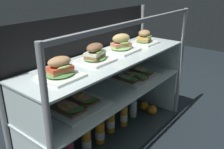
{
  "coord_description": "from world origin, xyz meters",
  "views": [
    {
      "loc": [
        -1.16,
        -0.92,
        1.13
      ],
      "look_at": [
        0.0,
        0.0,
        0.54
      ],
      "focal_mm": 38.82,
      "sensor_mm": 36.0,
      "label": 1
    }
  ],
  "objects_px": {
    "plated_roll_sandwich_far_right": "(95,55)",
    "juice_bottle_front_middle": "(111,121)",
    "open_sandwich_tray_left_of_center": "(77,104)",
    "juice_bottle_front_fourth": "(100,132)",
    "plated_roll_sandwich_mid_left": "(144,38)",
    "juice_bottle_near_post": "(133,108)",
    "juice_bottle_tucked_behind": "(86,139)",
    "juice_bottle_back_center": "(124,115)",
    "orange_fruit_beside_bottles": "(144,106)",
    "plated_roll_sandwich_near_right_corner": "(60,70)",
    "plated_roll_sandwich_right_of_center": "(121,45)",
    "orange_fruit_near_left_post": "(152,110)",
    "open_sandwich_tray_near_left_corner": "(135,76)"
  },
  "relations": [
    {
      "from": "plated_roll_sandwich_far_right",
      "to": "juice_bottle_front_middle",
      "type": "bearing_deg",
      "value": 13.44
    },
    {
      "from": "open_sandwich_tray_left_of_center",
      "to": "juice_bottle_front_fourth",
      "type": "height_order",
      "value": "open_sandwich_tray_left_of_center"
    },
    {
      "from": "plated_roll_sandwich_mid_left",
      "to": "juice_bottle_near_post",
      "type": "bearing_deg",
      "value": 155.16
    },
    {
      "from": "open_sandwich_tray_left_of_center",
      "to": "juice_bottle_tucked_behind",
      "type": "distance_m",
      "value": 0.32
    },
    {
      "from": "open_sandwich_tray_left_of_center",
      "to": "juice_bottle_back_center",
      "type": "xyz_separation_m",
      "value": [
        0.5,
        0.02,
        -0.32
      ]
    },
    {
      "from": "plated_roll_sandwich_mid_left",
      "to": "juice_bottle_front_middle",
      "type": "xyz_separation_m",
      "value": [
        -0.36,
        0.04,
        -0.58
      ]
    },
    {
      "from": "plated_roll_sandwich_mid_left",
      "to": "orange_fruit_beside_bottles",
      "type": "height_order",
      "value": "plated_roll_sandwich_mid_left"
    },
    {
      "from": "plated_roll_sandwich_near_right_corner",
      "to": "orange_fruit_beside_bottles",
      "type": "distance_m",
      "value": 1.14
    },
    {
      "from": "plated_roll_sandwich_near_right_corner",
      "to": "plated_roll_sandwich_right_of_center",
      "type": "xyz_separation_m",
      "value": [
        0.58,
        0.05,
        0.0
      ]
    },
    {
      "from": "juice_bottle_front_fourth",
      "to": "orange_fruit_beside_bottles",
      "type": "distance_m",
      "value": 0.6
    },
    {
      "from": "plated_roll_sandwich_right_of_center",
      "to": "orange_fruit_near_left_post",
      "type": "relative_size",
      "value": 2.53
    },
    {
      "from": "orange_fruit_near_left_post",
      "to": "juice_bottle_front_middle",
      "type": "bearing_deg",
      "value": 163.85
    },
    {
      "from": "juice_bottle_front_middle",
      "to": "juice_bottle_near_post",
      "type": "distance_m",
      "value": 0.29
    },
    {
      "from": "plated_roll_sandwich_right_of_center",
      "to": "juice_bottle_tucked_behind",
      "type": "xyz_separation_m",
      "value": [
        -0.36,
        0.01,
        -0.57
      ]
    },
    {
      "from": "juice_bottle_front_fourth",
      "to": "juice_bottle_back_center",
      "type": "distance_m",
      "value": 0.28
    },
    {
      "from": "plated_roll_sandwich_mid_left",
      "to": "juice_bottle_front_middle",
      "type": "bearing_deg",
      "value": 173.19
    },
    {
      "from": "juice_bottle_front_middle",
      "to": "juice_bottle_back_center",
      "type": "height_order",
      "value": "same"
    },
    {
      "from": "juice_bottle_front_fourth",
      "to": "orange_fruit_near_left_post",
      "type": "xyz_separation_m",
      "value": [
        0.58,
        -0.1,
        -0.04
      ]
    },
    {
      "from": "juice_bottle_back_center",
      "to": "juice_bottle_near_post",
      "type": "distance_m",
      "value": 0.16
    },
    {
      "from": "plated_roll_sandwich_far_right",
      "to": "juice_bottle_back_center",
      "type": "bearing_deg",
      "value": 3.41
    },
    {
      "from": "plated_roll_sandwich_near_right_corner",
      "to": "plated_roll_sandwich_mid_left",
      "type": "height_order",
      "value": "plated_roll_sandwich_near_right_corner"
    },
    {
      "from": "juice_bottle_back_center",
      "to": "juice_bottle_tucked_behind",
      "type": "bearing_deg",
      "value": 179.49
    },
    {
      "from": "plated_roll_sandwich_far_right",
      "to": "juice_bottle_near_post",
      "type": "height_order",
      "value": "plated_roll_sandwich_far_right"
    },
    {
      "from": "plated_roll_sandwich_mid_left",
      "to": "juice_bottle_back_center",
      "type": "distance_m",
      "value": 0.63
    },
    {
      "from": "open_sandwich_tray_left_of_center",
      "to": "plated_roll_sandwich_mid_left",
      "type": "bearing_deg",
      "value": 0.18
    },
    {
      "from": "open_sandwich_tray_near_left_corner",
      "to": "juice_bottle_front_fourth",
      "type": "xyz_separation_m",
      "value": [
        -0.38,
        0.04,
        -0.32
      ]
    },
    {
      "from": "juice_bottle_tucked_behind",
      "to": "juice_bottle_back_center",
      "type": "xyz_separation_m",
      "value": [
        0.42,
        -0.0,
        -0.01
      ]
    },
    {
      "from": "juice_bottle_front_fourth",
      "to": "open_sandwich_tray_left_of_center",
      "type": "bearing_deg",
      "value": -174.1
    },
    {
      "from": "juice_bottle_tucked_behind",
      "to": "plated_roll_sandwich_near_right_corner",
      "type": "bearing_deg",
      "value": -165.12
    },
    {
      "from": "plated_roll_sandwich_near_right_corner",
      "to": "juice_bottle_near_post",
      "type": "relative_size",
      "value": 0.99
    },
    {
      "from": "plated_roll_sandwich_near_right_corner",
      "to": "plated_roll_sandwich_mid_left",
      "type": "bearing_deg",
      "value": 2.57
    },
    {
      "from": "plated_roll_sandwich_far_right",
      "to": "plated_roll_sandwich_mid_left",
      "type": "distance_m",
      "value": 0.57
    },
    {
      "from": "plated_roll_sandwich_near_right_corner",
      "to": "plated_roll_sandwich_mid_left",
      "type": "relative_size",
      "value": 1.06
    },
    {
      "from": "juice_bottle_front_fourth",
      "to": "orange_fruit_near_left_post",
      "type": "bearing_deg",
      "value": -9.87
    },
    {
      "from": "orange_fruit_beside_bottles",
      "to": "juice_bottle_front_fourth",
      "type": "bearing_deg",
      "value": 179.09
    },
    {
      "from": "plated_roll_sandwich_far_right",
      "to": "orange_fruit_beside_bottles",
      "type": "xyz_separation_m",
      "value": [
        0.65,
        0.02,
        -0.64
      ]
    },
    {
      "from": "juice_bottle_near_post",
      "to": "plated_roll_sandwich_near_right_corner",
      "type": "bearing_deg",
      "value": -174.83
    },
    {
      "from": "juice_bottle_front_fourth",
      "to": "juice_bottle_near_post",
      "type": "height_order",
      "value": "juice_bottle_front_fourth"
    },
    {
      "from": "juice_bottle_near_post",
      "to": "juice_bottle_front_fourth",
      "type": "bearing_deg",
      "value": -178.35
    },
    {
      "from": "plated_roll_sandwich_mid_left",
      "to": "open_sandwich_tray_left_of_center",
      "type": "xyz_separation_m",
      "value": [
        -0.73,
        -0.0,
        -0.26
      ]
    },
    {
      "from": "juice_bottle_tucked_behind",
      "to": "juice_bottle_back_center",
      "type": "bearing_deg",
      "value": -0.51
    },
    {
      "from": "juice_bottle_tucked_behind",
      "to": "orange_fruit_beside_bottles",
      "type": "bearing_deg",
      "value": -0.55
    },
    {
      "from": "plated_roll_sandwich_right_of_center",
      "to": "plated_roll_sandwich_mid_left",
      "type": "height_order",
      "value": "plated_roll_sandwich_right_of_center"
    },
    {
      "from": "plated_roll_sandwich_mid_left",
      "to": "open_sandwich_tray_near_left_corner",
      "type": "height_order",
      "value": "plated_roll_sandwich_mid_left"
    },
    {
      "from": "plated_roll_sandwich_right_of_center",
      "to": "orange_fruit_near_left_post",
      "type": "xyz_separation_m",
      "value": [
        0.35,
        -0.09,
        -0.63
      ]
    },
    {
      "from": "plated_roll_sandwich_far_right",
      "to": "juice_bottle_tucked_behind",
      "type": "bearing_deg",
      "value": 163.76
    },
    {
      "from": "plated_roll_sandwich_right_of_center",
      "to": "juice_bottle_front_middle",
      "type": "distance_m",
      "value": 0.59
    },
    {
      "from": "plated_roll_sandwich_right_of_center",
      "to": "juice_bottle_tucked_behind",
      "type": "distance_m",
      "value": 0.68
    },
    {
      "from": "plated_roll_sandwich_mid_left",
      "to": "juice_bottle_front_fourth",
      "type": "xyz_separation_m",
      "value": [
        -0.51,
        0.02,
        -0.59
      ]
    },
    {
      "from": "open_sandwich_tray_left_of_center",
      "to": "juice_bottle_tucked_behind",
      "type": "bearing_deg",
      "value": 14.21
    }
  ]
}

